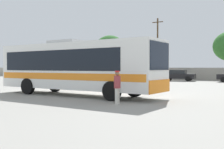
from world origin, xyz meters
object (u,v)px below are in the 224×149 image
object	(u,v)px
utility_pole_far	(158,47)
attendant_by_bus_door	(117,85)
parked_car_second_maroon	(137,74)
coach_bus_white_orange	(75,66)
roadside_tree_midleft	(138,57)
parked_car_leftmost_silver	(96,74)
parked_car_third_black	(178,75)
roadside_tree_left	(110,48)

from	to	relation	value
utility_pole_far	attendant_by_bus_door	bearing A→B (deg)	-73.52
attendant_by_bus_door	parked_car_second_maroon	world-z (taller)	attendant_by_bus_door
coach_bus_white_orange	parked_car_second_maroon	distance (m)	21.99
parked_car_second_maroon	coach_bus_white_orange	bearing A→B (deg)	-76.32
coach_bus_white_orange	roadside_tree_midleft	xyz separation A→B (m)	(-7.84, 27.46, 1.55)
utility_pole_far	parked_car_second_maroon	bearing A→B (deg)	-95.46
coach_bus_white_orange	parked_car_leftmost_silver	size ratio (longest dim) A/B	2.52
coach_bus_white_orange	roadside_tree_midleft	distance (m)	28.60
coach_bus_white_orange	parked_car_second_maroon	xyz separation A→B (m)	(-5.20, 21.34, -1.07)
attendant_by_bus_door	parked_car_third_black	distance (m)	24.58
parked_car_third_black	attendant_by_bus_door	bearing A→B (deg)	-80.70
roadside_tree_left	parked_car_leftmost_silver	bearing A→B (deg)	-74.49
parked_car_leftmost_silver	utility_pole_far	bearing A→B (deg)	45.39
utility_pole_far	roadside_tree_midleft	xyz separation A→B (m)	(-3.26, -0.27, -1.51)
coach_bus_white_orange	utility_pole_far	distance (m)	28.27
parked_car_third_black	parked_car_leftmost_silver	bearing A→B (deg)	-174.84
attendant_by_bus_door	parked_car_third_black	bearing A→B (deg)	99.30
coach_bus_white_orange	roadside_tree_left	bearing A→B (deg)	115.58
coach_bus_white_orange	parked_car_third_black	bearing A→B (deg)	88.99
parked_car_second_maroon	roadside_tree_left	bearing A→B (deg)	138.96
coach_bus_white_orange	utility_pole_far	world-z (taller)	utility_pole_far
parked_car_third_black	utility_pole_far	world-z (taller)	utility_pole_far
coach_bus_white_orange	parked_car_leftmost_silver	world-z (taller)	coach_bus_white_orange
coach_bus_white_orange	roadside_tree_midleft	size ratio (longest dim) A/B	2.35
utility_pole_far	coach_bus_white_orange	bearing A→B (deg)	-80.61
parked_car_second_maroon	roadside_tree_left	size ratio (longest dim) A/B	0.56
attendant_by_bus_door	roadside_tree_midleft	distance (m)	32.45
parked_car_second_maroon	utility_pole_far	size ratio (longest dim) A/B	0.44
parked_car_second_maroon	parked_car_leftmost_silver	bearing A→B (deg)	-174.03
roadside_tree_midleft	utility_pole_far	bearing A→B (deg)	4.66
coach_bus_white_orange	attendant_by_bus_door	world-z (taller)	coach_bus_white_orange
roadside_tree_midleft	parked_car_second_maroon	bearing A→B (deg)	-66.61
parked_car_third_black	parked_car_second_maroon	bearing A→B (deg)	-175.75
parked_car_second_maroon	roadside_tree_left	distance (m)	12.20
parked_car_leftmost_silver	coach_bus_white_orange	bearing A→B (deg)	-60.84
parked_car_second_maroon	utility_pole_far	world-z (taller)	utility_pole_far
parked_car_third_black	roadside_tree_midleft	xyz separation A→B (m)	(-8.23, 5.70, 2.64)
attendant_by_bus_door	utility_pole_far	bearing A→B (deg)	106.48
attendant_by_bus_door	utility_pole_far	xyz separation A→B (m)	(-8.94, 30.23, 4.01)
attendant_by_bus_door	parked_car_leftmost_silver	bearing A→B (deg)	124.44
parked_car_leftmost_silver	parked_car_second_maroon	size ratio (longest dim) A/B	1.10
parked_car_second_maroon	parked_car_third_black	bearing A→B (deg)	4.25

